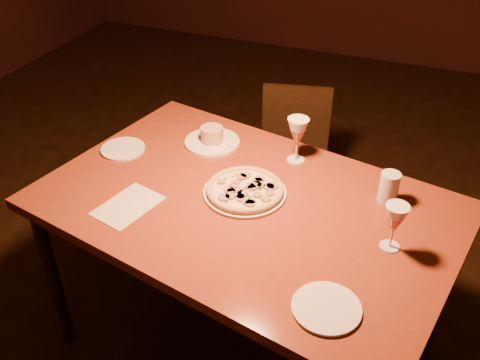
% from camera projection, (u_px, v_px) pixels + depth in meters
% --- Properties ---
extents(floor, '(7.00, 7.00, 0.00)m').
position_uv_depth(floor, '(236.00, 333.00, 2.46)').
color(floor, black).
rests_on(floor, ground).
extents(dining_table, '(1.66, 1.25, 0.80)m').
position_uv_depth(dining_table, '(246.00, 217.00, 2.00)').
color(dining_table, brown).
rests_on(dining_table, floor).
extents(chair_far, '(0.45, 0.45, 0.77)m').
position_uv_depth(chair_far, '(293.00, 151.00, 2.93)').
color(chair_far, black).
rests_on(chair_far, floor).
extents(pizza_plate, '(0.31, 0.31, 0.03)m').
position_uv_depth(pizza_plate, '(245.00, 190.00, 1.99)').
color(pizza_plate, silver).
rests_on(pizza_plate, dining_table).
extents(ramekin_saucer, '(0.24, 0.24, 0.08)m').
position_uv_depth(ramekin_saucer, '(212.00, 138.00, 2.28)').
color(ramekin_saucer, silver).
rests_on(ramekin_saucer, dining_table).
extents(wine_glass_far, '(0.09, 0.09, 0.19)m').
position_uv_depth(wine_glass_far, '(297.00, 140.00, 2.13)').
color(wine_glass_far, '#BB504E').
rests_on(wine_glass_far, dining_table).
extents(wine_glass_right, '(0.08, 0.08, 0.17)m').
position_uv_depth(wine_glass_right, '(394.00, 227.00, 1.71)').
color(wine_glass_right, '#BB504E').
rests_on(wine_glass_right, dining_table).
extents(water_tumbler, '(0.07, 0.07, 0.12)m').
position_uv_depth(water_tumbler, '(389.00, 188.00, 1.93)').
color(water_tumbler, '#B2BEC3').
rests_on(water_tumbler, dining_table).
extents(side_plate_left, '(0.18, 0.18, 0.01)m').
position_uv_depth(side_plate_left, '(123.00, 149.00, 2.25)').
color(side_plate_left, silver).
rests_on(side_plate_left, dining_table).
extents(side_plate_near, '(0.20, 0.20, 0.01)m').
position_uv_depth(side_plate_near, '(326.00, 308.00, 1.54)').
color(side_plate_near, silver).
rests_on(side_plate_near, dining_table).
extents(menu_card, '(0.21, 0.27, 0.00)m').
position_uv_depth(menu_card, '(128.00, 206.00, 1.93)').
color(menu_card, beige).
rests_on(menu_card, dining_table).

